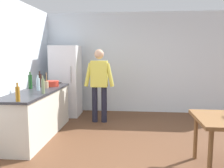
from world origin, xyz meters
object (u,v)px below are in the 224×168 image
object	(u,v)px
refrigerator	(66,81)
bottle_oil_amber	(18,94)
person	(99,81)
utensil_jar	(46,84)
bottle_vinegar_tall	(43,86)
bottle_wine_dark	(40,80)
cooking_pot	(52,84)
bottle_wine_green	(30,81)
bottle_water_clear	(38,84)

from	to	relation	value
refrigerator	bottle_oil_amber	size ratio (longest dim) A/B	6.43
person	utensil_jar	world-z (taller)	person
bottle_vinegar_tall	bottle_wine_dark	xyz separation A→B (m)	(-0.37, 0.75, 0.01)
person	bottle_vinegar_tall	distance (m)	1.59
cooking_pot	bottle_wine_green	bearing A→B (deg)	-130.92
refrigerator	bottle_wine_green	world-z (taller)	refrigerator
bottle_water_clear	bottle_wine_green	distance (m)	0.35
cooking_pot	utensil_jar	size ratio (longest dim) A/B	1.25
cooking_pot	bottle_oil_amber	distance (m)	1.63
bottle_water_clear	bottle_oil_amber	bearing A→B (deg)	-83.74
person	bottle_water_clear	distance (m)	1.47
bottle_wine_green	bottle_vinegar_tall	bearing A→B (deg)	-48.59
refrigerator	bottle_vinegar_tall	bearing A→B (deg)	-85.42
refrigerator	cooking_pot	world-z (taller)	refrigerator
cooking_pot	bottle_water_clear	xyz separation A→B (m)	(-0.06, -0.60, 0.07)
refrigerator	bottle_water_clear	xyz separation A→B (m)	(-0.07, -1.61, 0.13)
bottle_wine_green	bottle_wine_dark	bearing A→B (deg)	59.59
refrigerator	bottle_wine_green	size ratio (longest dim) A/B	5.29
utensil_jar	bottle_wine_green	world-z (taller)	bottle_wine_green
utensil_jar	bottle_water_clear	distance (m)	0.33
utensil_jar	bottle_oil_amber	xyz separation A→B (m)	(0.09, -1.35, 0.04)
person	bottle_oil_amber	world-z (taller)	person
refrigerator	cooking_pot	xyz separation A→B (m)	(-0.01, -1.01, 0.06)
refrigerator	bottle_water_clear	distance (m)	1.62
utensil_jar	person	bearing A→B (deg)	36.24
cooking_pot	bottle_wine_green	distance (m)	0.50
bottle_vinegar_tall	bottle_wine_green	distance (m)	0.73
bottle_vinegar_tall	bottle_oil_amber	distance (m)	0.71
person	bottle_water_clear	size ratio (longest dim) A/B	5.67
utensil_jar	bottle_wine_dark	distance (m)	0.21
bottle_oil_amber	bottle_wine_dark	distance (m)	1.47
cooking_pot	bottle_oil_amber	bearing A→B (deg)	-88.23
bottle_wine_dark	refrigerator	bearing A→B (deg)	79.74
cooking_pot	bottle_oil_amber	world-z (taller)	bottle_oil_amber
person	utensil_jar	size ratio (longest dim) A/B	5.31
refrigerator	utensil_jar	distance (m)	1.29
refrigerator	bottle_water_clear	bearing A→B (deg)	-92.45
person	bottle_wine_green	size ratio (longest dim) A/B	5.00
bottle_water_clear	bottle_wine_dark	world-z (taller)	bottle_wine_dark
bottle_oil_amber	bottle_wine_green	world-z (taller)	bottle_wine_green
refrigerator	bottle_wine_green	bearing A→B (deg)	-103.48
bottle_oil_amber	bottle_wine_dark	world-z (taller)	bottle_wine_dark
bottle_vinegar_tall	bottle_water_clear	xyz separation A→B (m)	(-0.22, 0.32, -0.01)
bottle_vinegar_tall	bottle_oil_amber	world-z (taller)	bottle_vinegar_tall
cooking_pot	bottle_wine_green	world-z (taller)	bottle_wine_green
cooking_pot	utensil_jar	bearing A→B (deg)	-97.92
utensil_jar	bottle_water_clear	xyz separation A→B (m)	(-0.02, -0.33, 0.05)
bottle_vinegar_tall	bottle_wine_green	size ratio (longest dim) A/B	0.94
bottle_oil_amber	bottle_wine_green	xyz separation A→B (m)	(-0.37, 1.25, 0.03)
utensil_jar	bottle_wine_dark	bearing A→B (deg)	148.37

